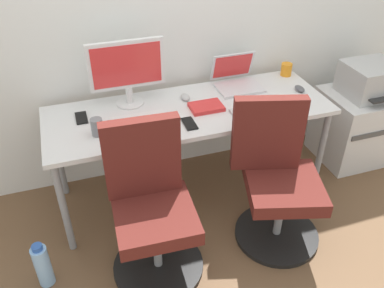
# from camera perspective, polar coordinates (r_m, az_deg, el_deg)

# --- Properties ---
(ground_plane) EXTENTS (5.28, 5.28, 0.00)m
(ground_plane) POSITION_cam_1_polar(r_m,az_deg,el_deg) (3.06, -0.30, -6.53)
(ground_plane) COLOR brown
(desk) EXTENTS (1.85, 0.66, 0.70)m
(desk) POSITION_cam_1_polar(r_m,az_deg,el_deg) (2.68, -0.34, 3.87)
(desk) COLOR silver
(desk) RESTS_ON ground
(office_chair_left) EXTENTS (0.54, 0.54, 0.94)m
(office_chair_left) POSITION_cam_1_polar(r_m,az_deg,el_deg) (2.32, -5.67, -9.05)
(office_chair_left) COLOR black
(office_chair_left) RESTS_ON ground
(office_chair_right) EXTENTS (0.55, 0.55, 0.94)m
(office_chair_right) POSITION_cam_1_polar(r_m,az_deg,el_deg) (2.54, 11.75, -5.05)
(office_chair_right) COLOR black
(office_chair_right) RESTS_ON ground
(side_cabinet) EXTENTS (0.58, 0.50, 0.57)m
(side_cabinet) POSITION_cam_1_polar(r_m,az_deg,el_deg) (3.52, 22.13, 2.42)
(side_cabinet) COLOR silver
(side_cabinet) RESTS_ON ground
(printer) EXTENTS (0.38, 0.40, 0.24)m
(printer) POSITION_cam_1_polar(r_m,az_deg,el_deg) (3.34, 23.65, 8.23)
(printer) COLOR #B7B7B7
(printer) RESTS_ON side_cabinet
(water_bottle_on_floor) EXTENTS (0.09, 0.09, 0.31)m
(water_bottle_on_floor) POSITION_cam_1_polar(r_m,az_deg,el_deg) (2.55, -20.12, -15.62)
(water_bottle_on_floor) COLOR #8CBFF2
(water_bottle_on_floor) RESTS_ON ground
(desktop_monitor) EXTENTS (0.48, 0.18, 0.43)m
(desktop_monitor) POSITION_cam_1_polar(r_m,az_deg,el_deg) (2.63, -9.09, 10.35)
(desktop_monitor) COLOR silver
(desktop_monitor) RESTS_ON desk
(open_laptop) EXTENTS (0.31, 0.28, 0.22)m
(open_laptop) POSITION_cam_1_polar(r_m,az_deg,el_deg) (2.93, 6.23, 9.03)
(open_laptop) COLOR silver
(open_laptop) RESTS_ON desk
(keyboard_by_monitor) EXTENTS (0.34, 0.12, 0.02)m
(keyboard_by_monitor) POSITION_cam_1_polar(r_m,az_deg,el_deg) (2.54, -7.48, 3.48)
(keyboard_by_monitor) COLOR silver
(keyboard_by_monitor) RESTS_ON desk
(keyboard_by_laptop) EXTENTS (0.34, 0.12, 0.02)m
(keyboard_by_laptop) POSITION_cam_1_polar(r_m,az_deg,el_deg) (2.65, 9.05, 4.66)
(keyboard_by_laptop) COLOR #B7B7B7
(keyboard_by_laptop) RESTS_ON desk
(mouse_by_monitor) EXTENTS (0.06, 0.10, 0.03)m
(mouse_by_monitor) POSITION_cam_1_polar(r_m,az_deg,el_deg) (2.75, -0.95, 6.57)
(mouse_by_monitor) COLOR #B7B7B7
(mouse_by_monitor) RESTS_ON desk
(mouse_by_laptop) EXTENTS (0.06, 0.10, 0.03)m
(mouse_by_laptop) POSITION_cam_1_polar(r_m,az_deg,el_deg) (2.96, 14.80, 7.49)
(mouse_by_laptop) COLOR #515156
(mouse_by_laptop) RESTS_ON desk
(coffee_mug) EXTENTS (0.08, 0.08, 0.09)m
(coffee_mug) POSITION_cam_1_polar(r_m,az_deg,el_deg) (3.15, 13.04, 10.11)
(coffee_mug) COLOR orange
(coffee_mug) RESTS_ON desk
(pen_cup) EXTENTS (0.07, 0.07, 0.10)m
(pen_cup) POSITION_cam_1_polar(r_m,az_deg,el_deg) (2.43, -13.13, 2.33)
(pen_cup) COLOR slate
(pen_cup) RESTS_ON desk
(phone_near_laptop) EXTENTS (0.07, 0.14, 0.01)m
(phone_near_laptop) POSITION_cam_1_polar(r_m,az_deg,el_deg) (2.48, -0.37, 2.88)
(phone_near_laptop) COLOR black
(phone_near_laptop) RESTS_ON desk
(phone_near_monitor) EXTENTS (0.07, 0.14, 0.01)m
(phone_near_monitor) POSITION_cam_1_polar(r_m,az_deg,el_deg) (2.63, -15.19, 3.54)
(phone_near_monitor) COLOR black
(phone_near_monitor) RESTS_ON desk
(notebook) EXTENTS (0.21, 0.15, 0.03)m
(notebook) POSITION_cam_1_polar(r_m,az_deg,el_deg) (2.65, 2.01, 5.21)
(notebook) COLOR red
(notebook) RESTS_ON desk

